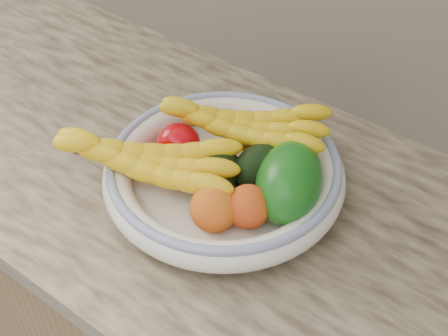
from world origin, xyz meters
TOP-DOWN VIEW (x-y plane):
  - kitchen_counter at (0.00, 1.69)m, footprint 2.44×0.66m
  - fruit_bowl at (0.00, 1.66)m, footprint 0.39×0.39m
  - clementine_back_left at (-0.02, 1.77)m, footprint 0.05×0.05m
  - clementine_back_right at (0.04, 1.75)m, footprint 0.07×0.07m
  - clementine_back_mid at (-0.00, 1.74)m, footprint 0.06×0.06m
  - clementine_extra at (0.04, 1.74)m, footprint 0.05×0.05m
  - tomato_left at (-0.10, 1.66)m, footprint 0.10×0.10m
  - tomato_near_left at (-0.09, 1.62)m, footprint 0.08×0.08m
  - avocado_center at (0.00, 1.65)m, footprint 0.10×0.11m
  - avocado_right at (0.05, 1.70)m, footprint 0.11×0.13m
  - green_mango at (0.11, 1.68)m, footprint 0.18×0.19m
  - peach_front at (0.04, 1.58)m, footprint 0.07×0.07m
  - peach_right at (0.08, 1.61)m, footprint 0.07×0.07m
  - banana_bunch_back at (-0.01, 1.73)m, footprint 0.32×0.22m
  - banana_bunch_front at (-0.09, 1.58)m, footprint 0.33×0.25m

SIDE VIEW (x-z plane):
  - kitchen_counter at x=0.00m, z-range -0.24..1.16m
  - fruit_bowl at x=0.00m, z-range 0.91..0.99m
  - clementine_back_left at x=-0.02m, z-range 0.93..0.98m
  - clementine_back_right at x=0.04m, z-range 0.93..0.98m
  - clementine_back_mid at x=0.00m, z-range 0.93..0.98m
  - clementine_extra at x=0.04m, z-range 0.93..0.98m
  - tomato_left at x=-0.10m, z-range 0.93..1.00m
  - tomato_near_left at x=-0.09m, z-range 0.93..0.99m
  - avocado_center at x=0.00m, z-range 0.93..1.00m
  - avocado_right at x=0.05m, z-range 0.93..1.00m
  - peach_front at x=0.04m, z-range 0.93..1.00m
  - peach_right at x=0.08m, z-range 0.93..1.00m
  - green_mango at x=0.11m, z-range 0.91..1.04m
  - banana_bunch_front at x=-0.09m, z-range 0.94..1.02m
  - banana_bunch_back at x=-0.01m, z-range 0.95..1.03m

